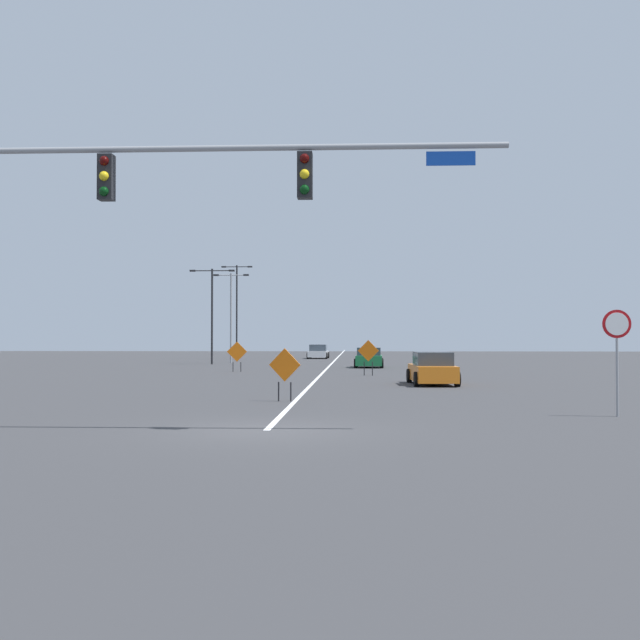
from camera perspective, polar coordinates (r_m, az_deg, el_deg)
ground at (r=17.58m, az=-3.98°, el=-8.15°), size 205.16×205.16×0.00m
road_centre_stripe at (r=74.39m, az=1.16°, el=-2.94°), size 0.16×113.98×0.01m
traffic_signal_assembly at (r=18.49m, az=-15.23°, el=8.49°), size 13.81×0.44×7.00m
stop_sign at (r=21.98m, az=21.09°, el=-1.48°), size 0.76×0.07×2.84m
street_lamp_mid_left at (r=76.40m, az=-6.17°, el=1.13°), size 3.05×0.24×9.25m
street_lamp_near_right at (r=64.32m, az=-6.59°, el=0.75°), size 2.95×0.24×7.46m
street_lamp_far_right at (r=61.60m, az=-7.98°, el=0.95°), size 3.58×0.24×7.57m
construction_sign_left_shoulder at (r=25.47m, az=-2.62°, el=-3.57°), size 1.07×0.30×1.74m
construction_sign_right_lane at (r=42.94m, az=3.59°, el=-2.44°), size 1.17×0.26×1.97m
construction_sign_median_near at (r=47.97m, az=-6.16°, el=-2.44°), size 1.25×0.05×1.86m
car_white_passing at (r=78.10m, az=-0.13°, el=-2.37°), size 2.14×4.37×1.41m
car_orange_mid at (r=34.89m, az=8.30°, el=-3.65°), size 2.09×4.45×1.46m
car_green_far at (r=54.54m, az=3.63°, el=-2.83°), size 2.11×3.98×1.41m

